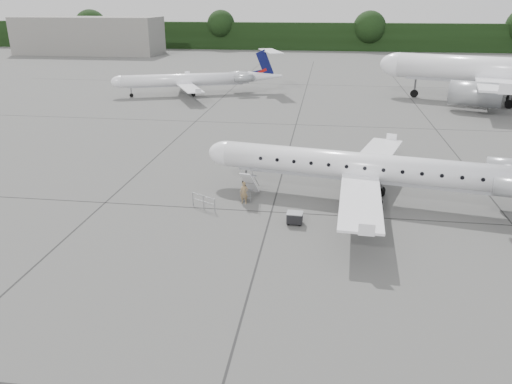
# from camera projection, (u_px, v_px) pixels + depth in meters

# --- Properties ---
(ground) EXTENTS (320.00, 320.00, 0.00)m
(ground) POSITION_uv_depth(u_px,v_px,m) (364.00, 243.00, 31.58)
(ground) COLOR #5E5E5C
(ground) RESTS_ON ground
(treeline) EXTENTS (260.00, 4.00, 8.00)m
(treeline) POSITION_uv_depth(u_px,v_px,m) (339.00, 37.00, 150.24)
(treeline) COLOR black
(treeline) RESTS_ON ground
(terminal_building) EXTENTS (40.00, 14.00, 10.00)m
(terminal_building) POSITION_uv_depth(u_px,v_px,m) (89.00, 36.00, 140.49)
(terminal_building) COLOR slate
(terminal_building) RESTS_ON ground
(main_regional_jet) EXTENTS (32.02, 25.46, 7.40)m
(main_regional_jet) POSITION_uv_depth(u_px,v_px,m) (369.00, 154.00, 37.04)
(main_regional_jet) COLOR white
(main_regional_jet) RESTS_ON ground
(airstair) EXTENTS (1.24, 2.42, 2.32)m
(airstair) POSITION_uv_depth(u_px,v_px,m) (250.00, 183.00, 38.46)
(airstair) COLOR white
(airstair) RESTS_ON ground
(passenger) EXTENTS (0.66, 0.46, 1.72)m
(passenger) POSITION_uv_depth(u_px,v_px,m) (244.00, 193.00, 37.41)
(passenger) COLOR olive
(passenger) RESTS_ON ground
(safety_railing) EXTENTS (1.95, 1.16, 1.00)m
(safety_railing) POSITION_uv_depth(u_px,v_px,m) (204.00, 202.00, 36.62)
(safety_railing) COLOR gray
(safety_railing) RESTS_ON ground
(baggage_cart) EXTENTS (1.09, 0.90, 0.91)m
(baggage_cart) POSITION_uv_depth(u_px,v_px,m) (295.00, 218.00, 34.11)
(baggage_cart) COLOR black
(baggage_cart) RESTS_ON ground
(bg_narrowbody) EXTENTS (44.18, 37.74, 13.42)m
(bg_narrowbody) POSITION_uv_depth(u_px,v_px,m) (503.00, 57.00, 71.40)
(bg_narrowbody) COLOR white
(bg_narrowbody) RESTS_ON ground
(bg_regional_left) EXTENTS (30.83, 26.50, 6.82)m
(bg_regional_left) POSITION_uv_depth(u_px,v_px,m) (186.00, 74.00, 79.37)
(bg_regional_left) COLOR white
(bg_regional_left) RESTS_ON ground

